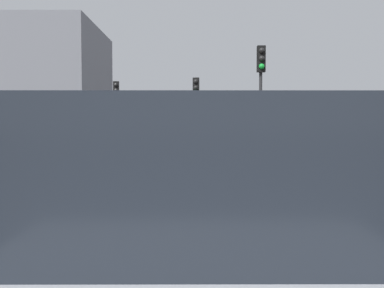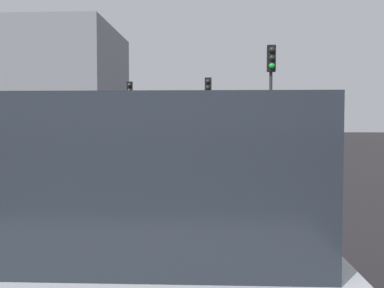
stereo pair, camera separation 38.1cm
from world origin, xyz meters
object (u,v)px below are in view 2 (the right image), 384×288
object	(u,v)px
traffic_light_near_right	(208,100)
traffic_light_far_left	(271,80)
car_yellow_lead	(195,159)
car_silver_second	(155,244)
traffic_light_near_left	(130,102)

from	to	relation	value
traffic_light_near_right	traffic_light_far_left	world-z (taller)	traffic_light_far_left
car_yellow_lead	car_silver_second	distance (m)	7.51
car_silver_second	traffic_light_near_right	distance (m)	17.04
traffic_light_near_left	traffic_light_near_right	distance (m)	4.55
traffic_light_near_left	car_silver_second	bearing A→B (deg)	8.62
car_yellow_lead	traffic_light_far_left	world-z (taller)	traffic_light_far_left
car_silver_second	traffic_light_near_left	world-z (taller)	traffic_light_near_left
car_yellow_lead	car_silver_second	world-z (taller)	car_silver_second
car_silver_second	traffic_light_near_right	size ratio (longest dim) A/B	1.28
car_yellow_lead	car_silver_second	size ratio (longest dim) A/B	0.91
traffic_light_near_right	traffic_light_far_left	bearing A→B (deg)	33.17
traffic_light_near_left	traffic_light_near_right	bearing A→B (deg)	58.09
car_yellow_lead	traffic_light_far_left	xyz separation A→B (m)	(4.93, -2.41, 2.31)
traffic_light_near_left	traffic_light_near_right	size ratio (longest dim) A/B	1.01
car_yellow_lead	car_silver_second	bearing A→B (deg)	178.54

